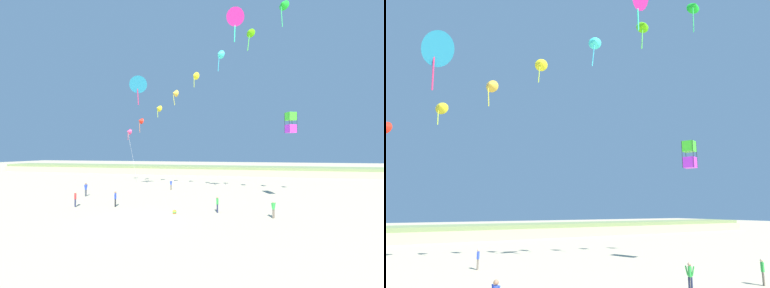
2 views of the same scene
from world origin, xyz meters
TOP-DOWN VIEW (x-y plane):
  - ground_plane at (0.00, 0.00)m, footprint 240.00×240.00m
  - dune_ridge at (0.00, 45.02)m, footprint 120.00×8.99m
  - person_near_left at (11.60, 3.61)m, footprint 0.45×0.43m
  - person_near_right at (6.52, 4.57)m, footprint 0.29×0.54m
  - person_mid_center at (-4.39, 4.75)m, footprint 0.26×0.57m
  - person_far_left at (-2.20, 17.42)m, footprint 0.29×0.52m
  - person_far_right at (-11.42, 9.65)m, footprint 0.24×0.61m
  - person_far_center at (-8.50, 3.75)m, footprint 0.51×0.40m
  - kite_banner_string at (3.85, 14.52)m, footprint 35.03×22.40m
  - large_kite_low_lead at (-6.61, 15.01)m, footprint 3.18×2.92m
  - large_kite_mid_trail at (14.22, 11.20)m, footprint 1.32×1.32m
  - large_kite_high_solo at (7.95, 9.94)m, footprint 2.40×1.86m
  - beach_ball at (2.62, 3.24)m, footprint 0.36×0.36m

SIDE VIEW (x-z plane):
  - ground_plane at x=0.00m, z-range 0.00..0.00m
  - beach_ball at x=2.62m, z-range 0.00..0.36m
  - person_far_left at x=-2.20m, z-range 0.12..1.65m
  - person_near_left at x=11.60m, z-range 0.12..1.68m
  - person_near_right at x=6.52m, z-range 0.12..1.70m
  - person_far_center at x=-8.50m, z-range 0.13..1.76m
  - person_mid_center at x=-4.39m, z-range 0.13..1.77m
  - person_far_right at x=-11.42m, z-range 0.14..1.88m
  - dune_ridge at x=0.00m, z-range -0.01..2.10m
  - large_kite_mid_trail at x=14.22m, z-range 8.03..10.39m
  - large_kite_low_lead at x=-6.61m, z-range 13.67..18.17m
  - kite_banner_string at x=3.85m, z-range 4.50..30.73m
  - large_kite_high_solo at x=7.95m, z-range 19.63..23.70m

